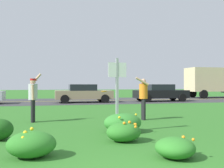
{
  "coord_description": "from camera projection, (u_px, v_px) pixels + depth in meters",
  "views": [
    {
      "loc": [
        -1.15,
        -2.84,
        1.45
      ],
      "look_at": [
        1.38,
        7.86,
        1.46
      ],
      "focal_mm": 43.08,
      "sensor_mm": 36.0,
      "label": 1
    }
  ],
  "objects": [
    {
      "name": "person_catcher_orange_shirt",
      "position": [
        143.0,
        95.0,
        10.95
      ],
      "size": [
        0.56,
        0.5,
        1.75
      ],
      "color": "orange",
      "rests_on": "ground"
    },
    {
      "name": "car_black_rightmost",
      "position": [
        160.0,
        93.0,
        22.96
      ],
      "size": [
        4.5,
        2.0,
        1.45
      ],
      "color": "black",
      "rests_on": "ground"
    },
    {
      "name": "highway_strip",
      "position": [
        62.0,
        101.0,
        23.11
      ],
      "size": [
        120.0,
        9.28,
        0.01
      ],
      "primitive_type": "cube",
      "color": "#38383A",
      "rests_on": "ground"
    },
    {
      "name": "daylily_clump_front_center",
      "position": [
        32.0,
        144.0,
        5.32
      ],
      "size": [
        0.97,
        0.82,
        0.55
      ],
      "color": "#2D7526",
      "rests_on": "ground"
    },
    {
      "name": "daylily_clump_front_right",
      "position": [
        175.0,
        148.0,
        5.27
      ],
      "size": [
        0.78,
        0.83,
        0.42
      ],
      "color": "#2D7526",
      "rests_on": "ground"
    },
    {
      "name": "daylily_clump_near_camera",
      "position": [
        124.0,
        132.0,
        6.79
      ],
      "size": [
        0.88,
        0.78,
        0.53
      ],
      "color": "#2D7526",
      "rests_on": "ground"
    },
    {
      "name": "person_thrower_red_cap_gray_shirt",
      "position": [
        33.0,
        95.0,
        10.28
      ],
      "size": [
        0.49,
        0.5,
        1.89
      ],
      "color": "#B2B2B7",
      "rests_on": "ground"
    },
    {
      "name": "daylily_clump_mid_left",
      "position": [
        123.0,
        123.0,
        8.12
      ],
      "size": [
        1.15,
        0.95,
        0.6
      ],
      "color": "#337F2D",
      "rests_on": "ground"
    },
    {
      "name": "box_truck_gray",
      "position": [
        216.0,
        81.0,
        28.93
      ],
      "size": [
        6.7,
        2.46,
        3.2
      ],
      "color": "slate",
      "rests_on": "ground"
    },
    {
      "name": "car_tan_center_right",
      "position": [
        83.0,
        93.0,
        21.44
      ],
      "size": [
        4.5,
        2.0,
        1.45
      ],
      "color": "#937F60",
      "rests_on": "ground"
    },
    {
      "name": "ground_plane",
      "position": [
        73.0,
        114.0,
        13.07
      ],
      "size": [
        120.0,
        120.0,
        0.0
      ],
      "primitive_type": "plane",
      "color": "#2D6B23"
    },
    {
      "name": "frisbee_orange",
      "position": [
        104.0,
        91.0,
        10.62
      ],
      "size": [
        0.24,
        0.24,
        0.06
      ],
      "color": "orange"
    },
    {
      "name": "highway_center_stripe",
      "position": [
        62.0,
        101.0,
        23.11
      ],
      "size": [
        120.0,
        0.16,
        0.0
      ],
      "primitive_type": "cube",
      "color": "yellow",
      "rests_on": "ground"
    },
    {
      "name": "sign_post_near_path",
      "position": [
        117.0,
        87.0,
        8.11
      ],
      "size": [
        0.56,
        0.1,
        2.24
      ],
      "color": "#93969B",
      "rests_on": "ground"
    }
  ]
}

